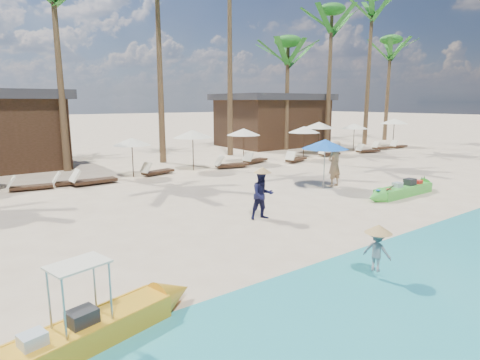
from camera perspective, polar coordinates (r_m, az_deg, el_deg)
ground at (r=12.51m, az=8.61°, el=-6.01°), size 240.00×240.00×0.00m
wet_sand_strip at (r=9.87m, az=30.05°, el=-12.14°), size 240.00×4.50×0.01m
green_canoe at (r=17.13m, az=22.26°, el=-1.34°), size 4.96×0.71×0.63m
yellow_canoe at (r=6.77m, az=-22.98°, el=-20.21°), size 5.11×1.53×1.34m
tourist at (r=17.92m, az=13.27°, el=2.26°), size 0.75×0.52×2.00m
vendor_green at (r=12.57m, az=3.19°, el=-2.16°), size 0.88×0.76×1.55m
vendor_yellow at (r=8.85m, az=18.92°, el=-9.49°), size 0.48×0.64×0.89m
blue_umbrella at (r=17.17m, az=12.01°, el=5.01°), size 1.97×1.97×2.11m
lounger_4_left at (r=18.93m, az=-27.93°, el=-0.76°), size 1.77×0.76×0.58m
lounger_4_right at (r=19.25m, az=-22.87°, el=-0.17°), size 1.75×0.75×0.57m
resort_parasol_5 at (r=20.27m, az=-15.15°, el=5.31°), size 1.89×1.89×1.95m
lounger_5_left at (r=19.03m, az=-20.38°, el=0.00°), size 2.03×0.71×0.68m
resort_parasol_6 at (r=21.62m, az=-6.75°, el=6.54°), size 2.13×2.13×2.19m
lounger_6_left at (r=20.74m, az=-11.86°, el=1.26°), size 1.88×0.97×0.61m
lounger_6_right at (r=22.33m, az=-1.69°, el=2.14°), size 1.77×0.90×0.57m
resort_parasol_7 at (r=24.04m, az=0.52°, el=6.86°), size 2.04×2.04×2.10m
lounger_7_left at (r=22.49m, az=-1.38°, el=2.28°), size 2.00×0.89×0.66m
lounger_7_right at (r=24.22m, az=2.05°, el=2.89°), size 1.99×1.12×0.65m
resort_parasol_8 at (r=26.26m, az=9.12°, el=7.10°), size 2.05×2.05×2.11m
lounger_8_left at (r=24.91m, az=7.86°, el=3.01°), size 1.96×1.15×0.64m
resort_parasol_9 at (r=28.63m, az=11.19°, el=7.67°), size 2.23×2.23×2.29m
lounger_9_left at (r=28.05m, az=12.48°, el=3.71°), size 1.73×0.54×0.59m
lounger_9_right at (r=30.64m, az=17.64°, el=4.06°), size 1.84×1.04×0.60m
resort_parasol_10 at (r=31.50m, az=15.96°, el=7.39°), size 2.02×2.02×2.08m
lounger_10_left at (r=30.65m, az=17.33°, el=4.06°), size 1.70×0.66×0.56m
lounger_10_right at (r=33.09m, az=19.47°, el=4.42°), size 1.82×0.84×0.59m
resort_parasol_11 at (r=35.83m, az=21.11°, el=7.83°), size 2.26×2.26×2.33m
lounger_11_left at (r=34.69m, az=21.57°, el=4.55°), size 1.73×0.54×0.58m
palm_3 at (r=23.78m, az=-24.99°, el=22.04°), size 2.08×2.08×10.52m
palm_6 at (r=31.52m, az=6.82°, el=17.16°), size 2.08×2.08×8.51m
palm_7 at (r=33.85m, az=12.84°, el=19.86°), size 2.08×2.08×11.08m
palm_8 at (r=37.30m, az=18.21°, el=20.60°), size 2.08×2.08×12.70m
palm_9 at (r=42.01m, az=20.58°, el=16.38°), size 2.08×2.08×9.82m
pavilion_east at (r=34.36m, az=4.63°, el=8.58°), size 8.80×6.60×4.30m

